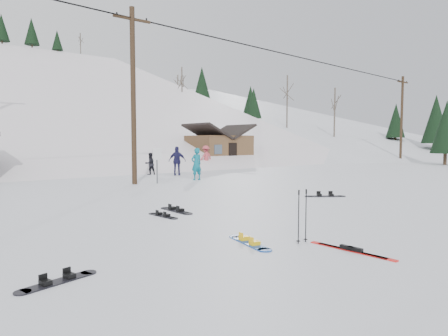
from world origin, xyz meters
TOP-DOWN VIEW (x-y plane):
  - ground at (0.00, 0.00)m, footprint 200.00×200.00m
  - ridge_right at (38.00, 50.00)m, footprint 45.66×93.98m
  - treeline_right at (36.00, 42.00)m, footprint 20.00×60.00m
  - utility_pole at (2.00, 14.00)m, footprint 2.00×0.26m
  - utility_pole_right at (34.00, 17.00)m, footprint 2.00×0.26m
  - trail_sign at (3.10, 13.58)m, footprint 0.50×0.09m
  - cabin at (15.00, 24.00)m, footprint 5.39×4.40m
  - hero_snowboard at (-1.16, 1.36)m, footprint 0.55×1.56m
  - hero_skis at (0.08, -0.39)m, footprint 0.25×1.93m
  - ski_poles at (-0.19, 0.69)m, footprint 0.33×0.09m
  - board_scatter_a at (-5.21, 1.41)m, footprint 1.35×0.54m
  - board_scatter_b at (-1.14, 5.33)m, footprint 0.37×1.33m
  - board_scatter_d at (6.12, 5.02)m, footprint 1.41×1.10m
  - board_scatter_f at (-0.38, 5.83)m, footprint 0.34×1.64m
  - skier_teal at (5.73, 13.81)m, footprint 0.68×0.46m
  - skier_dark at (5.27, 18.64)m, footprint 0.71×0.56m
  - skier_pink at (11.62, 21.26)m, footprint 1.30×0.89m
  - skier_navy at (6.42, 17.08)m, footprint 1.17×1.01m

SIDE VIEW (x-z plane):
  - ridge_right at x=38.00m, z-range -38.30..16.30m
  - ground at x=0.00m, z-range 0.00..0.00m
  - treeline_right at x=36.00m, z-range -5.00..5.00m
  - board_scatter_b at x=-1.14m, z-range -0.02..0.07m
  - board_scatter_a at x=-5.21m, z-range -0.02..0.07m
  - hero_snowboard at x=-1.16m, z-range -0.03..0.08m
  - hero_skis at x=0.08m, z-range -0.02..0.08m
  - board_scatter_f at x=-0.38m, z-range -0.03..0.09m
  - board_scatter_d at x=6.12m, z-range -0.03..0.09m
  - ski_poles at x=-0.19m, z-range 0.01..1.21m
  - skier_dark at x=5.27m, z-range 0.00..1.45m
  - skier_teal at x=5.73m, z-range 0.00..1.84m
  - skier_pink at x=11.62m, z-range 0.00..1.85m
  - skier_navy at x=6.42m, z-range 0.00..1.88m
  - trail_sign at x=3.10m, z-range 0.35..2.20m
  - cabin at x=15.00m, z-range -0.40..3.37m
  - utility_pole at x=2.00m, z-range 0.18..9.18m
  - utility_pole_right at x=34.00m, z-range 0.18..9.18m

